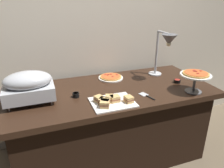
{
  "coord_description": "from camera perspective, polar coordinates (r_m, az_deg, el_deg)",
  "views": [
    {
      "loc": [
        -0.6,
        -1.71,
        1.58
      ],
      "look_at": [
        0.01,
        0.0,
        0.81
      ],
      "focal_mm": 34.64,
      "sensor_mm": 36.0,
      "label": 1
    }
  ],
  "objects": [
    {
      "name": "pizza_plate_front",
      "position": [
        2.23,
        -0.34,
        1.8
      ],
      "size": [
        0.25,
        0.25,
        0.03
      ],
      "color": "white",
      "rests_on": "buffet_table"
    },
    {
      "name": "pizza_plate_center",
      "position": [
        2.02,
        21.17,
        1.91
      ],
      "size": [
        0.27,
        0.27,
        0.19
      ],
      "color": "#595B60",
      "rests_on": "buffet_table"
    },
    {
      "name": "sandwich_platter",
      "position": [
        1.73,
        -0.34,
        -4.52
      ],
      "size": [
        0.34,
        0.28,
        0.06
      ],
      "color": "white",
      "rests_on": "buffet_table"
    },
    {
      "name": "chafing_dish",
      "position": [
        1.82,
        -21.2,
        -0.39
      ],
      "size": [
        0.38,
        0.27,
        0.26
      ],
      "color": "#B7BABF",
      "rests_on": "buffet_table"
    },
    {
      "name": "sauce_cup_near",
      "position": [
        2.22,
        16.8,
        0.79
      ],
      "size": [
        0.07,
        0.07,
        0.03
      ],
      "color": "black",
      "rests_on": "buffet_table"
    },
    {
      "name": "heat_lamp",
      "position": [
        2.17,
        14.16,
        10.19
      ],
      "size": [
        0.15,
        0.34,
        0.47
      ],
      "color": "#B7BABF",
      "rests_on": "buffet_table"
    },
    {
      "name": "sauce_cup_far",
      "position": [
        1.86,
        -9.53,
        -2.84
      ],
      "size": [
        0.06,
        0.06,
        0.04
      ],
      "color": "black",
      "rests_on": "buffet_table"
    },
    {
      "name": "buffet_table",
      "position": [
        2.17,
        -0.37,
        -10.43
      ],
      "size": [
        1.9,
        0.84,
        0.76
      ],
      "color": "black",
      "rests_on": "ground_plane"
    },
    {
      "name": "serving_spatula",
      "position": [
        1.88,
        9.15,
        -3.11
      ],
      "size": [
        0.08,
        0.17,
        0.01
      ],
      "color": "#B7BABF",
      "rests_on": "buffet_table"
    },
    {
      "name": "back_wall",
      "position": [
        2.32,
        -4.64,
        13.48
      ],
      "size": [
        4.4,
        0.04,
        2.4
      ],
      "primitive_type": "cube",
      "color": "beige",
      "rests_on": "ground_plane"
    },
    {
      "name": "ground_plane",
      "position": [
        2.4,
        -0.35,
        -18.12
      ],
      "size": [
        8.0,
        8.0,
        0.0
      ],
      "primitive_type": "plane",
      "color": "brown"
    }
  ]
}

